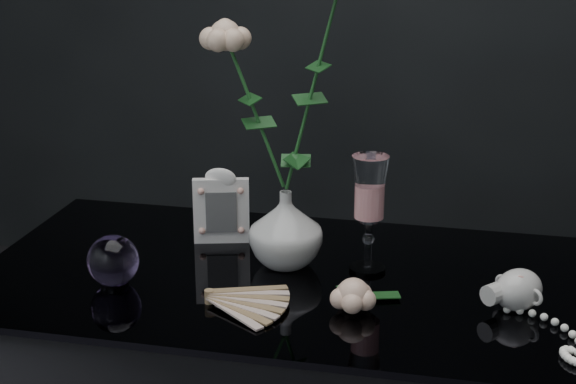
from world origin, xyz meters
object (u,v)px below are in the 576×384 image
(wine_glass, at_px, (369,214))
(picture_frame, at_px, (221,205))
(vase, at_px, (286,229))
(loose_rose, at_px, (353,295))
(paperweight, at_px, (113,260))
(pearl_jar, at_px, (519,288))

(wine_glass, distance_m, picture_frame, 0.30)
(vase, distance_m, wine_glass, 0.15)
(vase, distance_m, picture_frame, 0.16)
(picture_frame, distance_m, loose_rose, 0.37)
(paperweight, relative_size, pearl_jar, 0.36)
(picture_frame, height_order, loose_rose, picture_frame)
(wine_glass, distance_m, paperweight, 0.44)
(paperweight, xyz_separation_m, pearl_jar, (0.66, 0.06, -0.01))
(vase, xyz_separation_m, pearl_jar, (0.40, -0.09, -0.03))
(pearl_jar, bearing_deg, picture_frame, -155.75)
(vase, distance_m, paperweight, 0.30)
(wine_glass, relative_size, pearl_jar, 0.86)
(wine_glass, xyz_separation_m, pearl_jar, (0.25, -0.10, -0.07))
(vase, bearing_deg, paperweight, -150.95)
(vase, relative_size, wine_glass, 0.66)
(vase, bearing_deg, picture_frame, 150.94)
(picture_frame, relative_size, paperweight, 1.68)
(vase, xyz_separation_m, wine_glass, (0.14, 0.01, 0.04))
(wine_glass, height_order, paperweight, wine_glass)
(vase, height_order, paperweight, vase)
(wine_glass, height_order, pearl_jar, wine_glass)
(paperweight, bearing_deg, loose_rose, -1.37)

